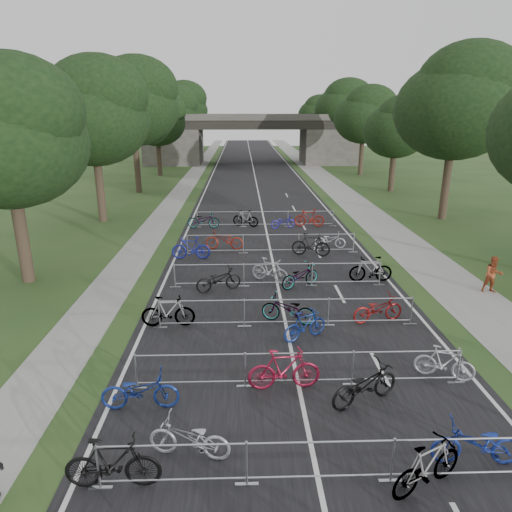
{
  "coord_description": "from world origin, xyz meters",
  "views": [
    {
      "loc": [
        -1.58,
        -4.11,
        7.56
      ],
      "look_at": [
        -0.95,
        16.04,
        1.1
      ],
      "focal_mm": 32.0,
      "sensor_mm": 36.0,
      "label": 1
    }
  ],
  "objects": [
    {
      "name": "road",
      "position": [
        0.0,
        50.0,
        0.01
      ],
      "size": [
        11.0,
        140.0,
        0.01
      ],
      "primitive_type": "cube",
      "color": "black",
      "rests_on": "ground"
    },
    {
      "name": "sidewalk_right",
      "position": [
        8.0,
        50.0,
        0.01
      ],
      "size": [
        3.0,
        140.0,
        0.01
      ],
      "primitive_type": "cube",
      "color": "gray",
      "rests_on": "ground"
    },
    {
      "name": "sidewalk_left",
      "position": [
        -7.5,
        50.0,
        0.01
      ],
      "size": [
        2.0,
        140.0,
        0.01
      ],
      "primitive_type": "cube",
      "color": "gray",
      "rests_on": "ground"
    },
    {
      "name": "lane_markings",
      "position": [
        0.0,
        50.0,
        0.0
      ],
      "size": [
        0.12,
        140.0,
        0.0
      ],
      "primitive_type": "cube",
      "color": "silver",
      "rests_on": "ground"
    },
    {
      "name": "overpass_bridge",
      "position": [
        0.0,
        65.0,
        3.53
      ],
      "size": [
        31.0,
        8.0,
        7.05
      ],
      "color": "#413D3A",
      "rests_on": "ground"
    },
    {
      "name": "tree_left_0",
      "position": [
        -11.39,
        15.93,
        6.49
      ],
      "size": [
        6.72,
        6.72,
        10.25
      ],
      "color": "#33261C",
      "rests_on": "ground"
    },
    {
      "name": "tree_left_1",
      "position": [
        -11.39,
        27.93,
        7.3
      ],
      "size": [
        7.56,
        7.56,
        11.53
      ],
      "color": "#33261C",
      "rests_on": "ground"
    },
    {
      "name": "tree_right_1",
      "position": [
        13.11,
        27.93,
        7.9
      ],
      "size": [
        8.18,
        8.18,
        12.47
      ],
      "color": "#33261C",
      "rests_on": "ground"
    },
    {
      "name": "tree_left_2",
      "position": [
        -11.39,
        39.93,
        8.12
      ],
      "size": [
        8.4,
        8.4,
        12.81
      ],
      "color": "#33261C",
      "rests_on": "ground"
    },
    {
      "name": "tree_right_2",
      "position": [
        13.11,
        39.93,
        5.95
      ],
      "size": [
        6.16,
        6.16,
        9.39
      ],
      "color": "#33261C",
      "rests_on": "ground"
    },
    {
      "name": "tree_left_3",
      "position": [
        -11.39,
        51.93,
        6.49
      ],
      "size": [
        6.72,
        6.72,
        10.25
      ],
      "color": "#33261C",
      "rests_on": "ground"
    },
    {
      "name": "tree_right_3",
      "position": [
        13.11,
        51.93,
        6.92
      ],
      "size": [
        7.17,
        7.17,
        10.93
      ],
      "color": "#33261C",
      "rests_on": "ground"
    },
    {
      "name": "tree_left_4",
      "position": [
        -11.39,
        63.93,
        7.3
      ],
      "size": [
        7.56,
        7.56,
        11.53
      ],
      "color": "#33261C",
      "rests_on": "ground"
    },
    {
      "name": "tree_right_4",
      "position": [
        13.11,
        63.93,
        7.9
      ],
      "size": [
        8.18,
        8.18,
        12.47
      ],
      "color": "#33261C",
      "rests_on": "ground"
    },
    {
      "name": "tree_left_5",
      "position": [
        -11.39,
        75.93,
        8.12
      ],
      "size": [
        8.4,
        8.4,
        12.81
      ],
      "color": "#33261C",
      "rests_on": "ground"
    },
    {
      "name": "tree_right_5",
      "position": [
        13.11,
        75.93,
        5.95
      ],
      "size": [
        6.16,
        6.16,
        9.39
      ],
      "color": "#33261C",
      "rests_on": "ground"
    },
    {
      "name": "tree_left_6",
      "position": [
        -11.39,
        87.93,
        6.49
      ],
      "size": [
        6.72,
        6.72,
        10.25
      ],
      "color": "#33261C",
      "rests_on": "ground"
    },
    {
      "name": "tree_right_6",
      "position": [
        13.11,
        87.93,
        6.92
      ],
      "size": [
        7.17,
        7.17,
        10.93
      ],
      "color": "#33261C",
      "rests_on": "ground"
    },
    {
      "name": "barrier_row_1",
      "position": [
        0.0,
        3.6,
        0.55
      ],
      "size": [
        9.7,
        0.08,
        1.1
      ],
      "color": "#A4A7AC",
      "rests_on": "ground"
    },
    {
      "name": "barrier_row_2",
      "position": [
        0.0,
        7.2,
        0.55
      ],
      "size": [
        9.7,
        0.08,
        1.1
      ],
      "color": "#A4A7AC",
      "rests_on": "ground"
    },
    {
      "name": "barrier_row_3",
      "position": [
        0.0,
        11.0,
        0.55
      ],
      "size": [
        9.7,
        0.08,
        1.1
      ],
      "color": "#A4A7AC",
      "rests_on": "ground"
    },
    {
      "name": "barrier_row_4",
      "position": [
        0.0,
        15.0,
        0.55
      ],
      "size": [
        9.7,
        0.08,
        1.1
      ],
      "color": "#A4A7AC",
      "rests_on": "ground"
    },
    {
      "name": "barrier_row_5",
      "position": [
        0.0,
        20.0,
        0.55
      ],
      "size": [
        9.7,
        0.08,
        1.1
      ],
      "color": "#A4A7AC",
      "rests_on": "ground"
    },
    {
      "name": "barrier_row_6",
      "position": [
        0.0,
        26.0,
        0.55
      ],
      "size": [
        9.7,
        0.08,
        1.1
      ],
      "color": "#A4A7AC",
      "rests_on": "ground"
    },
    {
      "name": "bike_4",
      "position": [
        -4.3,
        3.62,
        0.6
      ],
      "size": [
        2.01,
        0.57,
        1.21
      ],
      "primitive_type": "imported",
      "rotation": [
        0.0,
        0.0,
        1.57
      ],
      "color": "black",
      "rests_on": "ground"
    },
    {
      "name": "bike_5",
      "position": [
        -2.82,
        4.45,
        0.5
      ],
      "size": [
        2.0,
        1.04,
        1.0
      ],
      "primitive_type": "imported",
      "rotation": [
        0.0,
        0.0,
        4.51
      ],
      "color": "#A1A1A8",
      "rests_on": "ground"
    },
    {
      "name": "bike_6",
      "position": [
        2.19,
        3.38,
        0.58
      ],
      "size": [
        1.96,
        1.35,
        1.15
      ],
      "primitive_type": "imported",
      "rotation": [
        0.0,
        0.0,
        2.04
      ],
      "color": "#A4A7AC",
      "rests_on": "ground"
    },
    {
      "name": "bike_7",
      "position": [
        3.57,
        4.03,
        0.53
      ],
      "size": [
        2.05,
        0.8,
        1.06
      ],
      "primitive_type": "imported",
      "rotation": [
        0.0,
        0.0,
        4.66
      ],
      "color": "navy",
      "rests_on": "ground"
    },
    {
      "name": "bike_8",
      "position": [
        -4.3,
        6.29,
        0.54
      ],
      "size": [
        2.07,
        0.78,
        1.08
      ],
      "primitive_type": "imported",
      "rotation": [
        0.0,
        0.0,
        1.6
      ],
      "color": "navy",
      "rests_on": "ground"
    },
    {
      "name": "bike_9",
      "position": [
        -0.44,
        7.06,
        0.62
      ],
      "size": [
        2.1,
        0.73,
        1.24
      ],
      "primitive_type": "imported",
      "rotation": [
        0.0,
        0.0,
        1.64
      ],
      "color": "maroon",
      "rests_on": "ground"
    },
    {
      "name": "bike_10",
      "position": [
        1.66,
        6.34,
        0.56
      ],
      "size": [
        2.25,
        1.6,
        1.12
      ],
      "primitive_type": "imported",
      "rotation": [
        0.0,
        0.0,
        2.02
      ],
      "color": "black",
      "rests_on": "ground"
    },
    {
      "name": "bike_11",
      "position": [
        4.3,
        7.44,
        0.51
      ],
      "size": [
        1.76,
        1.09,
        1.03
      ],
      "primitive_type": "imported",
      "rotation": [
        0.0,
        0.0,
        1.18
      ],
      "color": "#A5A5AD",
      "rests_on": "ground"
    },
    {
      "name": "bike_12",
      "position": [
        -4.3,
        11.11,
        0.59
      ],
      "size": [
        1.96,
        0.59,
        1.17
      ],
      "primitive_type": "imported",
      "rotation": [
        0.0,
        0.0,
        1.59
      ],
      "color": "#A4A7AC",
      "rests_on": "ground"
    },
    {
      "name": "bike_13",
      "position": [
        0.09,
        11.26,
        0.54
      ],
      "size": [
        2.18,
        1.39,
        1.08
      ],
      "primitive_type": "imported",
      "rotation": [
        0.0,
        0.0,
        4.36
      ],
      "color": "#A4A7AC",
      "rests_on": "ground"
    },
    {
      "name": "bike_14",
      "position": [
        0.54,
        9.99,
        0.53
      ],
      "size": [
        1.78,
        1.29,
        1.06
      ],
      "primitive_type": "imported",
      "rotation": [
        0.0,
        0.0,
        2.08
      ],
      "color": "navy",
      "rests_on": "ground"
    },
    {
      "name": "bike_15",
      "position": [
        3.43,
        11.26,
        0.52
      ],
      "size": [
        2.1,
        1.14,
        1.05
      ],
      "primitive_type": "imported",
      "rotation": [
        0.0,
        0.0,
        1.81
      ],
      "color": "maroon",
      "rests_on": "ground"
    },
    {
      "name": "bike_16",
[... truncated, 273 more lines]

